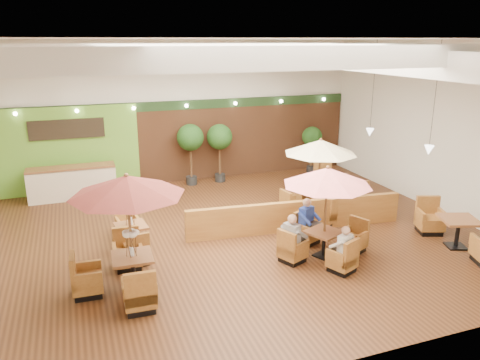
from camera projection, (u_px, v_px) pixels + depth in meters
name	position (u px, v px, depth m)	size (l,w,h in m)	color
room	(230.00, 105.00, 13.84)	(14.04, 14.00, 5.52)	#381E0F
service_counter	(72.00, 183.00, 16.68)	(3.00, 0.75, 1.18)	beige
booth_divider	(297.00, 216.00, 13.88)	(6.65, 0.18, 0.92)	brown
table_0	(125.00, 208.00, 10.21)	(2.61, 2.69, 2.74)	brown
table_1	(326.00, 195.00, 11.85)	(2.58, 2.58, 2.48)	brown
table_2	(320.00, 163.00, 14.84)	(2.53, 2.53, 2.53)	brown
table_3	(131.00, 232.00, 12.61)	(0.88, 2.43, 1.49)	brown
table_4	(457.00, 233.00, 12.77)	(1.21, 2.99, 1.06)	brown
table_5	(338.00, 188.00, 16.71)	(1.14, 2.91, 1.04)	brown
topiary_0	(190.00, 140.00, 17.96)	(1.03, 1.03, 2.40)	black
topiary_1	(220.00, 139.00, 18.37)	(1.00, 1.00, 2.33)	black
topiary_2	(312.00, 138.00, 19.78)	(0.85, 0.85, 1.98)	black
diner_0	(343.00, 244.00, 11.31)	(0.42, 0.39, 0.75)	silver
diner_1	(308.00, 217.00, 12.93)	(0.47, 0.45, 0.84)	#253EA1
diner_2	(293.00, 234.00, 11.82)	(0.45, 0.47, 0.84)	gray
diner_3	(333.00, 201.00, 14.29)	(0.39, 0.31, 0.79)	#253EA1
diner_4	(343.00, 188.00, 15.42)	(0.33, 0.41, 0.84)	silver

